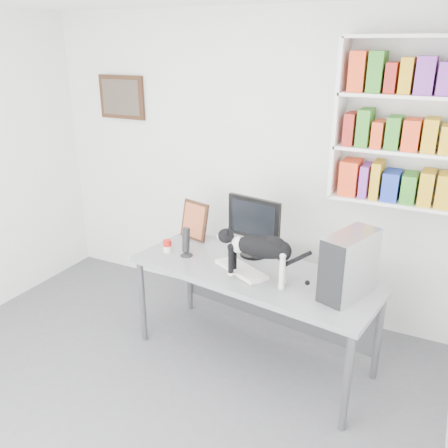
% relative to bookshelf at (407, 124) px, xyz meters
% --- Properties ---
extents(room, '(4.01, 4.01, 2.70)m').
position_rel_bookshelf_xyz_m(room, '(-1.40, -1.85, -0.50)').
color(room, '#595A5F').
rests_on(room, ground).
extents(bookshelf, '(1.03, 0.28, 1.24)m').
position_rel_bookshelf_xyz_m(bookshelf, '(0.00, 0.00, 0.00)').
color(bookshelf, white).
rests_on(bookshelf, room).
extents(wall_art, '(0.52, 0.04, 0.42)m').
position_rel_bookshelf_xyz_m(wall_art, '(-2.70, 0.12, 0.05)').
color(wall_art, '#422915').
rests_on(wall_art, room).
extents(desk, '(1.98, 1.00, 0.79)m').
position_rel_bookshelf_xyz_m(desk, '(-0.87, -0.75, -1.45)').
color(desk, gray).
rests_on(desk, room).
extents(monitor, '(0.50, 0.30, 0.50)m').
position_rel_bookshelf_xyz_m(monitor, '(-0.99, -0.50, -0.81)').
color(monitor, black).
rests_on(monitor, desk).
extents(keyboard, '(0.48, 0.36, 0.03)m').
position_rel_bookshelf_xyz_m(keyboard, '(-0.95, -0.82, -1.04)').
color(keyboard, silver).
rests_on(keyboard, desk).
extents(pc_tower, '(0.34, 0.49, 0.45)m').
position_rel_bookshelf_xyz_m(pc_tower, '(-0.16, -0.81, -0.83)').
color(pc_tower, '#ADACB1').
rests_on(pc_tower, desk).
extents(speaker, '(0.12, 0.12, 0.25)m').
position_rel_bookshelf_xyz_m(speaker, '(-1.47, -0.75, -0.94)').
color(speaker, black).
rests_on(speaker, desk).
extents(leaning_print, '(0.30, 0.18, 0.34)m').
position_rel_bookshelf_xyz_m(leaning_print, '(-1.59, -0.40, -0.89)').
color(leaning_print, '#422915').
rests_on(leaning_print, desk).
extents(soup_can, '(0.08, 0.08, 0.10)m').
position_rel_bookshelf_xyz_m(soup_can, '(-1.65, -0.76, -1.01)').
color(soup_can, red).
rests_on(soup_can, desk).
extents(cat, '(0.63, 0.23, 0.38)m').
position_rel_bookshelf_xyz_m(cat, '(-0.76, -0.92, -0.87)').
color(cat, black).
rests_on(cat, desk).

